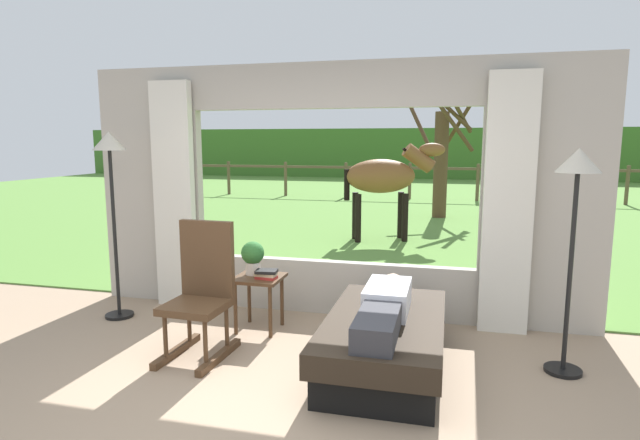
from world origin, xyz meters
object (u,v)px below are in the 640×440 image
potted_plant (253,256)px  floor_lamp_left (111,169)px  book_stack (266,274)px  floor_lamp_right (576,194)px  horse (385,177)px  pasture_tree (442,158)px  reclining_person (385,306)px  side_table (259,286)px  rocking_chair (202,290)px  recliner_sofa (385,342)px

potted_plant → floor_lamp_left: bearing=-177.3°
book_stack → floor_lamp_right: (2.52, -0.24, 0.83)m
potted_plant → floor_lamp_left: (-1.44, -0.07, 0.81)m
potted_plant → horse: 4.71m
floor_lamp_left → pasture_tree: 8.39m
reclining_person → book_stack: 1.29m
reclining_person → side_table: size_ratio=2.75×
rocking_chair → pasture_tree: pasture_tree is taller
rocking_chair → floor_lamp_right: 3.03m
pasture_tree → potted_plant: bearing=-101.8°
rocking_chair → pasture_tree: (1.80, 8.43, 0.86)m
book_stack → horse: (0.51, 4.75, 0.59)m
side_table → pasture_tree: bearing=78.9°
horse → floor_lamp_left: bearing=-43.8°
recliner_sofa → side_table: side_table is taller
reclining_person → side_table: reclining_person is taller
rocking_chair → potted_plant: rocking_chair is taller
side_table → pasture_tree: (1.54, 7.80, 0.98)m
rocking_chair → floor_lamp_right: (2.88, 0.34, 0.85)m
side_table → floor_lamp_right: bearing=-6.3°
potted_plant → floor_lamp_right: (2.70, -0.35, 0.69)m
horse → pasture_tree: size_ratio=0.65×
reclining_person → horse: bearing=96.9°
side_table → pasture_tree: pasture_tree is taller
side_table → horse: (0.61, 4.70, 0.73)m
side_table → potted_plant: bearing=143.1°
reclining_person → pasture_tree: (0.28, 8.41, 0.89)m
pasture_tree → side_table: bearing=-101.1°
potted_plant → floor_lamp_left: size_ratio=0.17×
floor_lamp_left → horse: bearing=65.6°
rocking_chair → book_stack: size_ratio=5.31×
rocking_chair → side_table: rocking_chair is taller
floor_lamp_left → potted_plant: bearing=2.7°
floor_lamp_left → recliner_sofa: bearing=-11.1°
potted_plant → pasture_tree: pasture_tree is taller
reclining_person → floor_lamp_left: size_ratio=0.76×
reclining_person → potted_plant: bearing=153.5°
rocking_chair → book_stack: 0.68m
floor_lamp_right → reclining_person: bearing=-167.0°
floor_lamp_right → horse: (-2.01, 4.99, -0.24)m
side_table → floor_lamp_left: (-1.52, -0.01, 1.09)m
potted_plant → reclining_person: bearing=-26.4°
floor_lamp_left → floor_lamp_right: 4.15m
rocking_chair → book_stack: bearing=60.5°
book_stack → pasture_tree: 8.03m
horse → recliner_sofa: bearing=-12.3°
floor_lamp_right → book_stack: bearing=174.7°
side_table → floor_lamp_left: size_ratio=0.28×
horse → side_table: bearing=-26.8°
side_table → pasture_tree: size_ratio=0.19×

